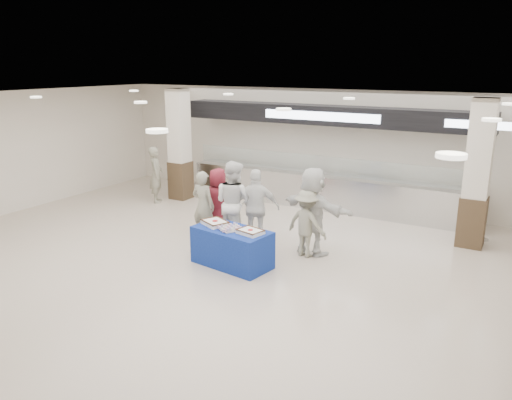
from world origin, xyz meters
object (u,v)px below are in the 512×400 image
Objects in this scene: display_table at (232,247)px; chef_short at (256,208)px; soldier_b at (307,223)px; sheet_cake_left at (215,222)px; sheet_cake_right at (250,231)px; soldier_a at (203,206)px; cupcake_tray at (229,228)px; chef_tall at (234,203)px; soldier_bg at (156,175)px; civilian_white at (313,211)px; civilian_maroon at (218,202)px.

display_table is 1.34m from chef_short.
sheet_cake_left is at bearing 48.42° from soldier_b.
soldier_a is at bearing 150.87° from sheet_cake_right.
chef_tall reaches higher than cupcake_tray.
chef_short is 1.20× the size of soldier_b.
soldier_bg reaches higher than display_table.
cupcake_tray is at bearing 66.82° from civilian_white.
civilian_white reaches higher than soldier_b.
civilian_maroon is (-1.24, 1.36, 0.42)m from display_table.
chef_short reaches higher than cupcake_tray.
civilian_white reaches higher than soldier_a.
display_table is 5.31m from soldier_bg.
civilian_white reaches higher than sheet_cake_right.
soldier_a is at bearing 24.51° from civilian_white.
chef_short reaches higher than soldier_bg.
civilian_white is at bearing 51.72° from cupcake_tray.
civilian_maroon is at bearing 140.93° from display_table.
sheet_cake_left is 1.52m from civilian_maroon.
chef_short is at bearing -153.12° from chef_tall.
sheet_cake_left is 0.44× the size of soldier_b.
sheet_cake_left is 0.89m from sheet_cake_right.
chef_short reaches higher than sheet_cake_left.
display_table is 0.62m from sheet_cake_left.
soldier_a is at bearing 136.09° from sheet_cake_left.
cupcake_tray reaches higher than display_table.
chef_tall is 0.52m from chef_short.
sheet_cake_left is 0.33× the size of chef_tall.
sheet_cake_left is 1.20× the size of sheet_cake_right.
soldier_a reaches higher than sheet_cake_left.
civilian_white reaches higher than soldier_bg.
sheet_cake_left is 0.36× the size of chef_short.
sheet_cake_right is at bearing 75.16° from soldier_b.
civilian_white is 5.72m from soldier_bg.
soldier_a is at bearing 153.32° from display_table.
chef_short is (0.27, 1.18, 0.05)m from sheet_cake_left.
cupcake_tray is at bearing -159.26° from soldier_bg.
chef_short is at bearing 76.92° from sheet_cake_left.
sheet_cake_left is 1.88m from soldier_b.
chef_short is at bearing 95.73° from cupcake_tray.
sheet_cake_right is at bearing -0.52° from cupcake_tray.
chef_short is 1.06× the size of soldier_bg.
soldier_b is at bearing 152.43° from chef_short.
sheet_cake_right is 0.33× the size of soldier_a.
chef_tall is 1.00× the size of civilian_white.
chef_short reaches higher than soldier_b.
soldier_b is at bearing -166.07° from chef_tall.
cupcake_tray is (0.40, -0.10, -0.02)m from sheet_cake_left.
sheet_cake_right is at bearing 152.67° from soldier_a.
civilian_white reaches higher than sheet_cake_left.
sheet_cake_right is 5.69m from soldier_bg.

